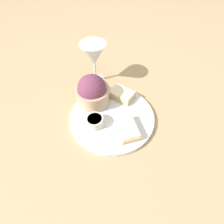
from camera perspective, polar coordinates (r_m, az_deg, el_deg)
name	(u,v)px	position (r m, az deg, el deg)	size (l,w,h in m)	color
ground_plane	(112,118)	(0.59, 0.00, -2.07)	(4.00, 4.00, 0.00)	tan
dinner_plate	(112,117)	(0.59, 0.00, -1.66)	(0.28, 0.28, 0.01)	silver
salad_bowl	(92,92)	(0.59, -6.43, 6.56)	(0.12, 0.12, 0.11)	tan
sauce_ramekin	(95,121)	(0.55, -5.63, -2.94)	(0.06, 0.06, 0.03)	beige
cheese_toast_near	(122,94)	(0.63, 3.26, 5.79)	(0.10, 0.08, 0.03)	#D1B27F
cheese_toast_far	(127,129)	(0.54, 4.88, -5.51)	(0.10, 0.09, 0.03)	#D1B27F
wine_glass	(94,56)	(0.66, -6.01, 17.85)	(0.10, 0.10, 0.16)	silver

